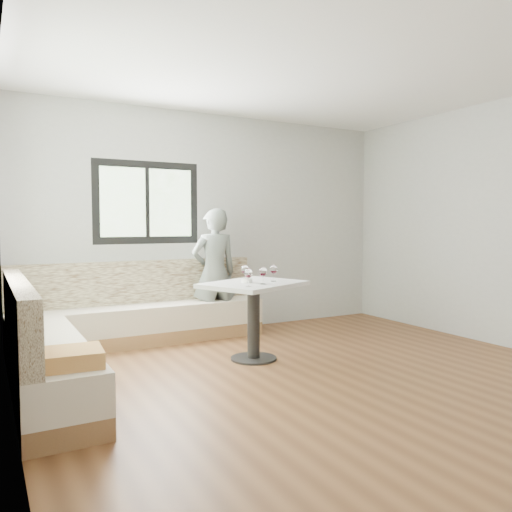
% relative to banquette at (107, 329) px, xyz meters
% --- Properties ---
extents(room, '(5.01, 5.01, 2.81)m').
position_rel_banquette_xyz_m(room, '(1.51, -1.54, 1.08)').
color(room, brown).
rests_on(room, ground).
extents(banquette, '(2.90, 2.80, 0.95)m').
position_rel_banquette_xyz_m(banquette, '(0.00, 0.00, 0.00)').
color(banquette, olive).
rests_on(banquette, ground).
extents(table, '(1.19, 1.07, 0.80)m').
position_rel_banquette_xyz_m(table, '(1.34, -0.64, 0.27)').
color(table, black).
rests_on(table, ground).
extents(person, '(0.59, 0.41, 1.58)m').
position_rel_banquette_xyz_m(person, '(1.43, 0.56, 0.46)').
color(person, slate).
rests_on(person, ground).
extents(olive_ramekin, '(0.11, 0.11, 0.04)m').
position_rel_banquette_xyz_m(olive_ramekin, '(1.27, -0.62, 0.49)').
color(olive_ramekin, white).
rests_on(olive_ramekin, table).
extents(wine_glass_a, '(0.08, 0.08, 0.17)m').
position_rel_banquette_xyz_m(wine_glass_a, '(1.13, -0.91, 0.59)').
color(wine_glass_a, white).
rests_on(wine_glass_a, table).
extents(wine_glass_b, '(0.08, 0.08, 0.17)m').
position_rel_banquette_xyz_m(wine_glass_b, '(1.34, -0.83, 0.59)').
color(wine_glass_b, white).
rests_on(wine_glass_b, table).
extents(wine_glass_c, '(0.08, 0.08, 0.17)m').
position_rel_banquette_xyz_m(wine_glass_c, '(1.56, -0.66, 0.59)').
color(wine_glass_c, white).
rests_on(wine_glass_c, table).
extents(wine_glass_d, '(0.08, 0.08, 0.17)m').
position_rel_banquette_xyz_m(wine_glass_d, '(1.29, -0.55, 0.59)').
color(wine_glass_d, white).
rests_on(wine_glass_d, table).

